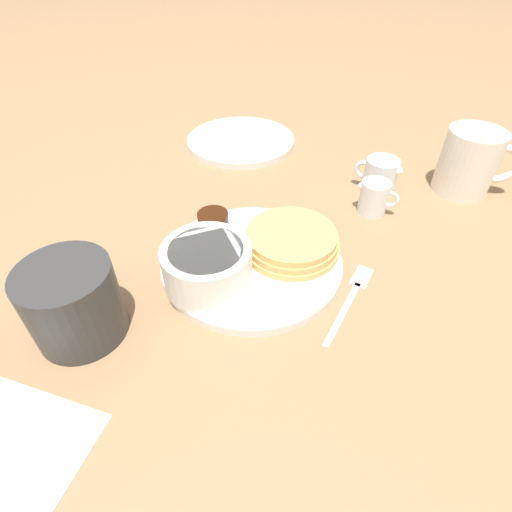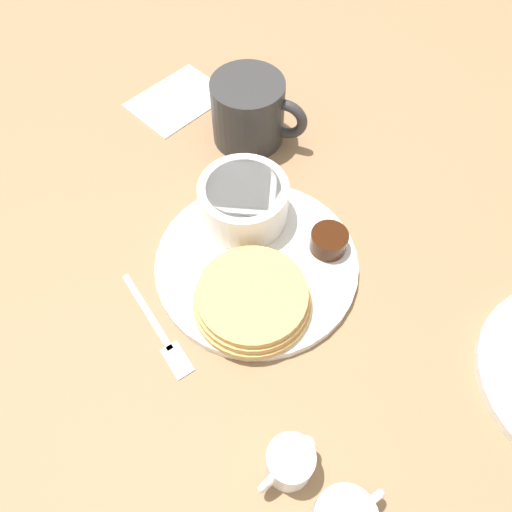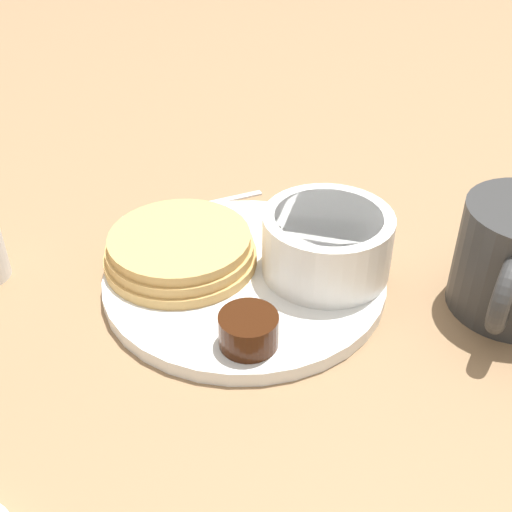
{
  "view_description": "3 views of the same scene",
  "coord_description": "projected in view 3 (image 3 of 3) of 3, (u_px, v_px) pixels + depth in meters",
  "views": [
    {
      "loc": [
        0.01,
        -0.38,
        0.35
      ],
      "look_at": [
        0.01,
        -0.01,
        0.03
      ],
      "focal_mm": 28.0,
      "sensor_mm": 36.0,
      "label": 1
    },
    {
      "loc": [
        0.27,
        0.14,
        0.5
      ],
      "look_at": [
        0.01,
        0.01,
        0.05
      ],
      "focal_mm": 35.0,
      "sensor_mm": 36.0,
      "label": 2
    },
    {
      "loc": [
        -0.27,
        0.33,
        0.33
      ],
      "look_at": [
        -0.01,
        -0.0,
        0.03
      ],
      "focal_mm": 45.0,
      "sensor_mm": 36.0,
      "label": 3
    }
  ],
  "objects": [
    {
      "name": "plate",
      "position": [
        245.0,
        278.0,
        0.53
      ],
      "size": [
        0.23,
        0.23,
        0.01
      ],
      "color": "white",
      "rests_on": "ground_plane"
    },
    {
      "name": "syrup_cup",
      "position": [
        248.0,
        330.0,
        0.45
      ],
      "size": [
        0.04,
        0.04,
        0.02
      ],
      "color": "#38190A",
      "rests_on": "plate"
    },
    {
      "name": "pancake_stack",
      "position": [
        180.0,
        249.0,
        0.53
      ],
      "size": [
        0.13,
        0.13,
        0.03
      ],
      "color": "tan",
      "rests_on": "plate"
    },
    {
      "name": "ground_plane",
      "position": [
        245.0,
        284.0,
        0.54
      ],
      "size": [
        4.0,
        4.0,
        0.0
      ],
      "primitive_type": "plane",
      "color": "#93704C"
    },
    {
      "name": "bowl",
      "position": [
        327.0,
        241.0,
        0.51
      ],
      "size": [
        0.1,
        0.1,
        0.05
      ],
      "color": "white",
      "rests_on": "plate"
    },
    {
      "name": "butter_ramekin",
      "position": [
        349.0,
        261.0,
        0.51
      ],
      "size": [
        0.04,
        0.04,
        0.04
      ],
      "color": "white",
      "rests_on": "plate"
    },
    {
      "name": "fork",
      "position": [
        178.0,
        210.0,
        0.63
      ],
      "size": [
        0.08,
        0.13,
        0.0
      ],
      "color": "silver",
      "rests_on": "ground_plane"
    }
  ]
}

